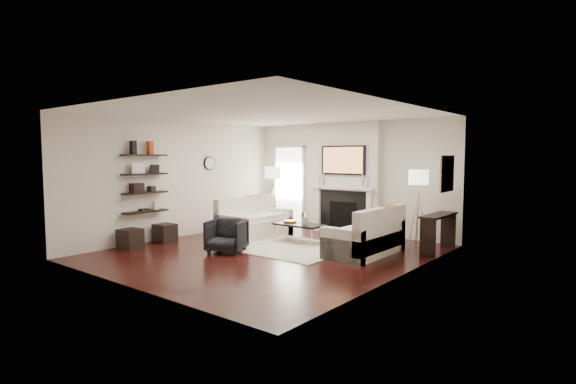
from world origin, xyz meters
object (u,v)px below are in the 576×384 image
Objects in this scene: loveseat_left_base at (255,228)px; coffee_table at (299,225)px; ottoman_near at (165,233)px; armchair at (227,234)px; loveseat_right_base at (365,243)px; lamp_left_shade at (273,173)px; lamp_right_shade at (419,177)px.

loveseat_left_base and coffee_table have the same top height.
coffee_table is 2.94m from ottoman_near.
armchair is 1.81m from ottoman_near.
lamp_left_shade is at bearing 159.89° from loveseat_right_base.
loveseat_right_base is (2.88, -0.01, 0.00)m from loveseat_left_base.
lamp_left_shade reaches higher than coffee_table.
lamp_left_shade is 1.00× the size of ottoman_near.
loveseat_right_base is 1.87m from lamp_right_shade.
loveseat_left_base is 4.50× the size of lamp_left_shade.
lamp_right_shade is (0.51, 1.30, 1.24)m from loveseat_right_base.
lamp_right_shade is (2.18, 1.20, 1.05)m from coffee_table.
lamp_right_shade reaches higher than loveseat_left_base.
lamp_right_shade is 1.00× the size of ottoman_near.
loveseat_right_base is at bearing 9.34° from armchair.
coffee_table is at bearing -33.32° from lamp_left_shade.
lamp_right_shade is at bearing 28.78° from coffee_table.
armchair is at bearing -133.95° from lamp_right_shade.
lamp_right_shade is at bearing 20.90° from loveseat_left_base.
lamp_left_shade reaches higher than loveseat_left_base.
loveseat_left_base is 4.50× the size of lamp_right_shade.
lamp_right_shade is at bearing 68.80° from loveseat_right_base.
loveseat_right_base is at bearing -3.74° from coffee_table.
loveseat_right_base is 4.50× the size of ottoman_near.
ottoman_near is (-1.80, -0.14, -0.15)m from armchair.
loveseat_left_base is 1.00× the size of loveseat_right_base.
lamp_left_shade is at bearing 88.07° from armchair.
lamp_left_shade is at bearing 146.68° from coffee_table.
lamp_left_shade reaches higher than armchair.
lamp_right_shade is 5.55m from ottoman_near.
loveseat_right_base is 1.64× the size of coffee_table.
ottoman_near is at bearing -142.97° from coffee_table.
lamp_left_shade is at bearing -179.08° from lamp_right_shade.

